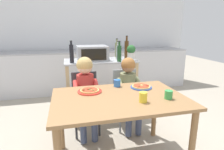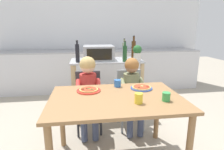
{
  "view_description": "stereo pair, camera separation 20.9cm",
  "coord_description": "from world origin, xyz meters",
  "px_view_note": "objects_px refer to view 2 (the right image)",
  "views": [
    {
      "loc": [
        -0.49,
        -1.67,
        1.4
      ],
      "look_at": [
        0.0,
        0.3,
        0.89
      ],
      "focal_mm": 30.04,
      "sensor_mm": 36.0,
      "label": 1
    },
    {
      "loc": [
        -0.28,
        -1.71,
        1.4
      ],
      "look_at": [
        0.0,
        0.3,
        0.89
      ],
      "focal_mm": 30.04,
      "sensor_mm": 36.0,
      "label": 2
    }
  ],
  "objects_px": {
    "drinking_cup_green": "(166,97)",
    "drinking_cup_yellow": "(139,98)",
    "toaster_oven": "(99,53)",
    "bottle_slim_sauce": "(125,53)",
    "bottle_brown_beer": "(124,52)",
    "pizza_plate_blue_rimmed": "(142,88)",
    "bottle_squat_spirits": "(134,49)",
    "kitchen_island_cart": "(107,78)",
    "bottle_tall_green_wine": "(77,53)",
    "drinking_cup_blue": "(118,83)",
    "potted_herb_plant": "(137,52)",
    "dining_table": "(116,106)",
    "pizza_plate_red_rimmed": "(89,90)",
    "bottle_clear_vinegar": "(124,50)",
    "dining_chair_left": "(89,97)",
    "child_in_red_shirt": "(88,85)",
    "dining_chair_right": "(130,94)",
    "child_in_olive_shirt": "(132,85)"
  },
  "relations": [
    {
      "from": "drinking_cup_yellow",
      "to": "dining_table",
      "type": "bearing_deg",
      "value": 134.37
    },
    {
      "from": "bottle_clear_vinegar",
      "to": "pizza_plate_blue_rimmed",
      "type": "height_order",
      "value": "bottle_clear_vinegar"
    },
    {
      "from": "bottle_tall_green_wine",
      "to": "drinking_cup_blue",
      "type": "height_order",
      "value": "bottle_tall_green_wine"
    },
    {
      "from": "potted_herb_plant",
      "to": "dining_table",
      "type": "height_order",
      "value": "potted_herb_plant"
    },
    {
      "from": "kitchen_island_cart",
      "to": "toaster_oven",
      "type": "xyz_separation_m",
      "value": [
        -0.12,
        0.02,
        0.41
      ]
    },
    {
      "from": "toaster_oven",
      "to": "bottle_squat_spirits",
      "type": "distance_m",
      "value": 0.59
    },
    {
      "from": "drinking_cup_green",
      "to": "child_in_olive_shirt",
      "type": "bearing_deg",
      "value": 98.73
    },
    {
      "from": "kitchen_island_cart",
      "to": "bottle_squat_spirits",
      "type": "relative_size",
      "value": 3.01
    },
    {
      "from": "pizza_plate_blue_rimmed",
      "to": "bottle_clear_vinegar",
      "type": "bearing_deg",
      "value": 87.28
    },
    {
      "from": "pizza_plate_blue_rimmed",
      "to": "child_in_red_shirt",
      "type": "bearing_deg",
      "value": 145.52
    },
    {
      "from": "bottle_brown_beer",
      "to": "dining_chair_right",
      "type": "xyz_separation_m",
      "value": [
        -0.02,
        -0.52,
        -0.54
      ]
    },
    {
      "from": "bottle_squat_spirits",
      "to": "dining_table",
      "type": "distance_m",
      "value": 1.49
    },
    {
      "from": "bottle_slim_sauce",
      "to": "drinking_cup_green",
      "type": "bearing_deg",
      "value": -83.54
    },
    {
      "from": "child_in_olive_shirt",
      "to": "pizza_plate_red_rimmed",
      "type": "distance_m",
      "value": 0.73
    },
    {
      "from": "dining_chair_right",
      "to": "kitchen_island_cart",
      "type": "bearing_deg",
      "value": 117.79
    },
    {
      "from": "toaster_oven",
      "to": "bottle_slim_sauce",
      "type": "height_order",
      "value": "bottle_slim_sauce"
    },
    {
      "from": "pizza_plate_red_rimmed",
      "to": "bottle_squat_spirits",
      "type": "bearing_deg",
      "value": 55.3
    },
    {
      "from": "toaster_oven",
      "to": "potted_herb_plant",
      "type": "height_order",
      "value": "potted_herb_plant"
    },
    {
      "from": "bottle_squat_spirits",
      "to": "pizza_plate_blue_rimmed",
      "type": "xyz_separation_m",
      "value": [
        -0.19,
        -1.12,
        -0.31
      ]
    },
    {
      "from": "bottle_clear_vinegar",
      "to": "drinking_cup_blue",
      "type": "distance_m",
      "value": 1.24
    },
    {
      "from": "kitchen_island_cart",
      "to": "toaster_oven",
      "type": "distance_m",
      "value": 0.43
    },
    {
      "from": "toaster_oven",
      "to": "kitchen_island_cart",
      "type": "bearing_deg",
      "value": -10.4
    },
    {
      "from": "bottle_brown_beer",
      "to": "pizza_plate_blue_rimmed",
      "type": "height_order",
      "value": "bottle_brown_beer"
    },
    {
      "from": "potted_herb_plant",
      "to": "bottle_clear_vinegar",
      "type": "bearing_deg",
      "value": 110.03
    },
    {
      "from": "kitchen_island_cart",
      "to": "bottle_slim_sauce",
      "type": "height_order",
      "value": "bottle_slim_sauce"
    },
    {
      "from": "bottle_slim_sauce",
      "to": "child_in_red_shirt",
      "type": "relative_size",
      "value": 0.3
    },
    {
      "from": "bottle_brown_beer",
      "to": "pizza_plate_blue_rimmed",
      "type": "bearing_deg",
      "value": -90.97
    },
    {
      "from": "bottle_slim_sauce",
      "to": "potted_herb_plant",
      "type": "bearing_deg",
      "value": 16.89
    },
    {
      "from": "child_in_red_shirt",
      "to": "pizza_plate_blue_rimmed",
      "type": "xyz_separation_m",
      "value": [
        0.59,
        -0.4,
        0.07
      ]
    },
    {
      "from": "bottle_tall_green_wine",
      "to": "dining_chair_left",
      "type": "bearing_deg",
      "value": -69.51
    },
    {
      "from": "drinking_cup_green",
      "to": "drinking_cup_yellow",
      "type": "relative_size",
      "value": 0.86
    },
    {
      "from": "toaster_oven",
      "to": "drinking_cup_yellow",
      "type": "relative_size",
      "value": 4.99
    },
    {
      "from": "toaster_oven",
      "to": "pizza_plate_red_rimmed",
      "type": "distance_m",
      "value": 1.13
    },
    {
      "from": "dining_chair_right",
      "to": "dining_table",
      "type": "bearing_deg",
      "value": -113.23
    },
    {
      "from": "bottle_clear_vinegar",
      "to": "drinking_cup_yellow",
      "type": "relative_size",
      "value": 3.43
    },
    {
      "from": "bottle_squat_spirits",
      "to": "drinking_cup_yellow",
      "type": "bearing_deg",
      "value": -102.42
    },
    {
      "from": "pizza_plate_red_rimmed",
      "to": "drinking_cup_blue",
      "type": "distance_m",
      "value": 0.35
    },
    {
      "from": "bottle_tall_green_wine",
      "to": "bottle_squat_spirits",
      "type": "bearing_deg",
      "value": 13.32
    },
    {
      "from": "bottle_clear_vinegar",
      "to": "toaster_oven",
      "type": "bearing_deg",
      "value": -156.37
    },
    {
      "from": "bottle_slim_sauce",
      "to": "dining_chair_right",
      "type": "xyz_separation_m",
      "value": [
        0.02,
        -0.32,
        -0.55
      ]
    },
    {
      "from": "dining_chair_left",
      "to": "drinking_cup_blue",
      "type": "xyz_separation_m",
      "value": [
        0.33,
        -0.41,
        0.3
      ]
    },
    {
      "from": "child_in_red_shirt",
      "to": "bottle_slim_sauce",
      "type": "bearing_deg",
      "value": 38.03
    },
    {
      "from": "bottle_brown_beer",
      "to": "dining_table",
      "type": "xyz_separation_m",
      "value": [
        -0.34,
        -1.28,
        -0.38
      ]
    },
    {
      "from": "bottle_squat_spirits",
      "to": "pizza_plate_red_rimmed",
      "type": "relative_size",
      "value": 1.48
    },
    {
      "from": "kitchen_island_cart",
      "to": "bottle_slim_sauce",
      "type": "xyz_separation_m",
      "value": [
        0.26,
        -0.21,
        0.43
      ]
    },
    {
      "from": "potted_herb_plant",
      "to": "child_in_olive_shirt",
      "type": "bearing_deg",
      "value": -111.18
    },
    {
      "from": "potted_herb_plant",
      "to": "pizza_plate_red_rimmed",
      "type": "xyz_separation_m",
      "value": [
        -0.78,
        -0.92,
        -0.28
      ]
    },
    {
      "from": "drinking_cup_yellow",
      "to": "potted_herb_plant",
      "type": "bearing_deg",
      "value": 75.37
    },
    {
      "from": "bottle_brown_beer",
      "to": "child_in_red_shirt",
      "type": "relative_size",
      "value": 0.29
    },
    {
      "from": "bottle_tall_green_wine",
      "to": "pizza_plate_blue_rimmed",
      "type": "distance_m",
      "value": 1.19
    }
  ]
}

